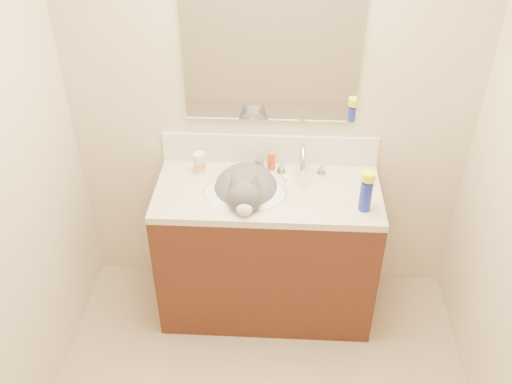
# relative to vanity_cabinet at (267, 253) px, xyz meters

# --- Properties ---
(room_shell) EXTENTS (2.24, 2.54, 2.52)m
(room_shell) POSITION_rel_vanity_cabinet_xyz_m (0.00, -0.97, 1.08)
(room_shell) COLOR beige
(room_shell) RESTS_ON ground
(vanity_cabinet) EXTENTS (1.20, 0.55, 0.82)m
(vanity_cabinet) POSITION_rel_vanity_cabinet_xyz_m (0.00, 0.00, 0.00)
(vanity_cabinet) COLOR #431E12
(vanity_cabinet) RESTS_ON ground
(counter_slab) EXTENTS (1.20, 0.55, 0.04)m
(counter_slab) POSITION_rel_vanity_cabinet_xyz_m (0.00, 0.00, 0.43)
(counter_slab) COLOR beige
(counter_slab) RESTS_ON vanity_cabinet
(basin) EXTENTS (0.45, 0.36, 0.14)m
(basin) POSITION_rel_vanity_cabinet_xyz_m (-0.12, -0.03, 0.38)
(basin) COLOR white
(basin) RESTS_ON vanity_cabinet
(faucet) EXTENTS (0.28, 0.20, 0.21)m
(faucet) POSITION_rel_vanity_cabinet_xyz_m (0.18, 0.14, 0.54)
(faucet) COLOR silver
(faucet) RESTS_ON counter_slab
(cat) EXTENTS (0.41, 0.49, 0.36)m
(cat) POSITION_rel_vanity_cabinet_xyz_m (-0.12, -0.01, 0.44)
(cat) COLOR #4B484B
(cat) RESTS_ON basin
(backsplash) EXTENTS (1.20, 0.02, 0.18)m
(backsplash) POSITION_rel_vanity_cabinet_xyz_m (0.00, 0.26, 0.54)
(backsplash) COLOR silver
(backsplash) RESTS_ON counter_slab
(mirror) EXTENTS (0.90, 0.02, 0.80)m
(mirror) POSITION_rel_vanity_cabinet_xyz_m (0.00, 0.26, 1.13)
(mirror) COLOR white
(mirror) RESTS_ON room_shell
(pill_bottle) EXTENTS (0.07, 0.07, 0.12)m
(pill_bottle) POSITION_rel_vanity_cabinet_xyz_m (-0.38, 0.15, 0.51)
(pill_bottle) COLOR silver
(pill_bottle) RESTS_ON counter_slab
(pill_label) EXTENTS (0.07, 0.07, 0.04)m
(pill_label) POSITION_rel_vanity_cabinet_xyz_m (-0.38, 0.15, 0.50)
(pill_label) COLOR #F7A529
(pill_label) RESTS_ON pill_bottle
(silver_jar) EXTENTS (0.06, 0.06, 0.06)m
(silver_jar) POSITION_rel_vanity_cabinet_xyz_m (-0.06, 0.20, 0.48)
(silver_jar) COLOR #B7B7BC
(silver_jar) RESTS_ON counter_slab
(amber_bottle) EXTENTS (0.05, 0.05, 0.11)m
(amber_bottle) POSITION_rel_vanity_cabinet_xyz_m (0.01, 0.20, 0.50)
(amber_bottle) COLOR #CD4E18
(amber_bottle) RESTS_ON counter_slab
(toothbrush) EXTENTS (0.05, 0.14, 0.01)m
(toothbrush) POSITION_rel_vanity_cabinet_xyz_m (0.10, 0.08, 0.45)
(toothbrush) COLOR silver
(toothbrush) RESTS_ON counter_slab
(toothbrush_head) EXTENTS (0.02, 0.03, 0.01)m
(toothbrush_head) POSITION_rel_vanity_cabinet_xyz_m (0.10, 0.08, 0.46)
(toothbrush_head) COLOR #6998E0
(toothbrush_head) RESTS_ON counter_slab
(spray_can) EXTENTS (0.08, 0.08, 0.17)m
(spray_can) POSITION_rel_vanity_cabinet_xyz_m (0.49, -0.14, 0.53)
(spray_can) COLOR #16289F
(spray_can) RESTS_ON counter_slab
(spray_cap) EXTENTS (0.09, 0.09, 0.04)m
(spray_cap) POSITION_rel_vanity_cabinet_xyz_m (0.49, -0.14, 0.65)
(spray_cap) COLOR #FFF61A
(spray_cap) RESTS_ON spray_can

